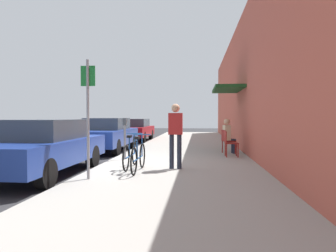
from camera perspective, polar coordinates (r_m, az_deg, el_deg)
name	(u,v)px	position (r m, az deg, el deg)	size (l,w,h in m)	color
ground_plane	(105,166)	(9.26, -11.95, -7.48)	(60.00, 60.00, 0.00)	#2D2D30
sidewalk_slab	(183,156)	(10.81, 2.88, -5.80)	(4.50, 32.00, 0.12)	#9E9B93
building_facade	(252,79)	(10.95, 15.67, 8.52)	(1.40, 32.00, 5.57)	#BC5442
parked_car_0	(44,147)	(8.23, -22.53, -3.63)	(1.80, 4.40, 1.41)	navy
parked_car_1	(107,134)	(13.10, -11.51, -1.53)	(1.80, 4.40, 1.42)	navy
parked_car_2	(135,129)	(18.50, -6.35, -0.65)	(1.80, 4.40, 1.35)	maroon
parking_meter	(125,135)	(9.69, -8.21, -1.77)	(0.12, 0.10, 1.32)	slate
street_sign	(88,110)	(6.77, -14.95, 3.04)	(0.32, 0.06, 2.60)	gray
bicycle_0	(131,154)	(8.08, -7.08, -5.37)	(0.46, 1.71, 0.90)	black
bicycle_1	(138,157)	(7.54, -5.63, -5.88)	(0.46, 1.71, 0.90)	black
cafe_chair_0	(229,142)	(10.44, 11.53, -2.98)	(0.45, 0.45, 0.87)	maroon
cafe_chair_1	(227,140)	(11.37, 11.07, -2.59)	(0.52, 0.52, 0.87)	maroon
seated_patron_1	(228,135)	(11.38, 11.36, -1.62)	(0.48, 0.42, 1.29)	#232838
pedestrian_standing	(175,131)	(7.83, 1.43, -0.89)	(0.36, 0.22, 1.70)	#232838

